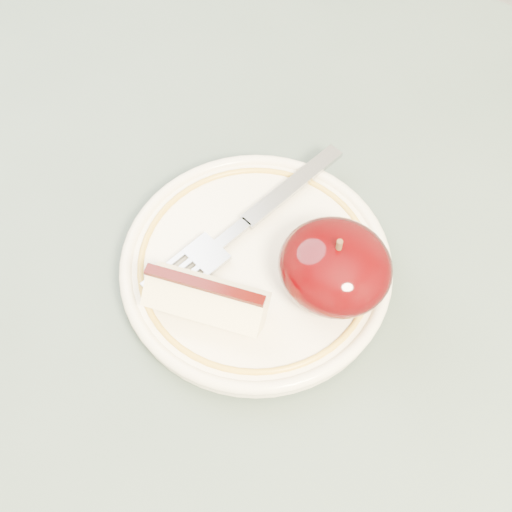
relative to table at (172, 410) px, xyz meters
The scene contains 5 objects.
table is the anchor object (origin of this frame).
plate 0.14m from the table, 77.27° to the left, with size 0.19×0.19×0.02m.
apple_half 0.18m from the table, 54.89° to the left, with size 0.08×0.07×0.05m.
apple_wedge 0.13m from the table, 76.14° to the left, with size 0.08×0.05×0.04m.
fork 0.16m from the table, 90.24° to the left, with size 0.07×0.18×0.00m.
Camera 1 is at (0.14, -0.12, 1.19)m, focal length 50.00 mm.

